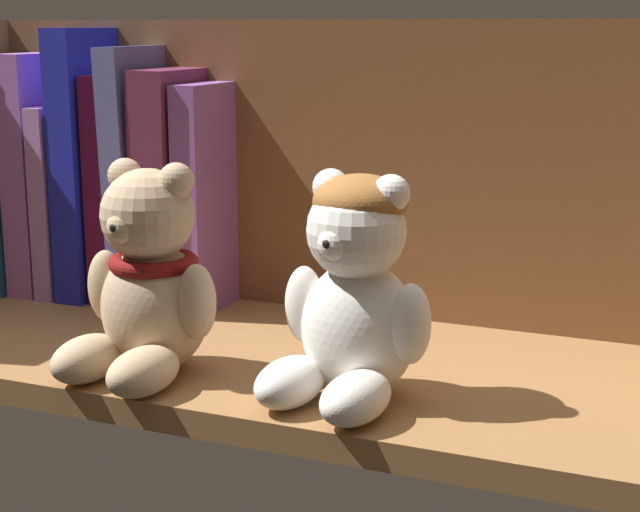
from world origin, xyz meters
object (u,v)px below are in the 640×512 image
object	(u,v)px
book_5	(149,175)
book_0	(25,173)
book_6	(180,187)
teddy_bear_smaller	(354,293)
teddy_bear_larger	(147,285)
book_2	(75,198)
book_4	(125,186)
book_3	(97,163)
book_7	(214,196)
book_1	(50,172)

from	to	relation	value
book_5	book_0	bearing A→B (deg)	180.00
book_6	teddy_bear_smaller	xyz separation A→B (cm)	(23.18, -17.10, -3.21)
teddy_bear_larger	book_2	bearing A→B (deg)	136.73
book_4	book_3	bearing A→B (deg)	180.00
book_2	book_4	size ratio (longest dim) A/B	0.86
book_0	book_3	bearing A→B (deg)	0.00
book_2	book_4	bearing A→B (deg)	0.00
book_3	book_5	xyz separation A→B (cm)	(5.55, 0.00, -0.77)
book_4	book_7	distance (cm)	9.24
book_6	teddy_bear_smaller	world-z (taller)	book_6
teddy_bear_smaller	book_4	bearing A→B (deg)	149.53
book_5	book_7	world-z (taller)	book_5
teddy_bear_smaller	book_0	bearing A→B (deg)	157.04
book_1	book_4	size ratio (longest dim) A/B	1.09
book_5	book_6	size ratio (longest dim) A/B	1.09
book_0	book_1	bearing A→B (deg)	0.00
book_0	book_1	world-z (taller)	book_1
book_3	teddy_bear_smaller	distance (cm)	36.60
book_5	book_7	size ratio (longest dim) A/B	1.15
book_2	book_5	distance (cm)	8.67
book_5	teddy_bear_smaller	distance (cm)	31.75
teddy_bear_larger	book_4	bearing A→B (deg)	126.97
book_4	book_7	bearing A→B (deg)	0.00
book_0	book_1	xyz separation A→B (cm)	(2.97, 0.00, 0.29)
book_3	book_5	distance (cm)	5.60
book_4	book_5	size ratio (longest dim) A/B	0.89
book_0	book_7	bearing A→B (deg)	0.00
book_1	book_7	bearing A→B (deg)	0.00
teddy_bear_smaller	book_6	bearing A→B (deg)	143.58
book_1	teddy_bear_smaller	xyz separation A→B (cm)	(37.38, -17.10, -3.80)
book_3	book_7	bearing A→B (deg)	0.00
teddy_bear_larger	book_6	bearing A→B (deg)	113.21
book_0	book_1	distance (cm)	2.98
book_5	teddy_bear_larger	size ratio (longest dim) A/B	1.48
book_2	book_4	world-z (taller)	book_4
book_4	book_7	xyz separation A→B (cm)	(9.24, 0.00, -0.29)
book_1	teddy_bear_smaller	bearing A→B (deg)	-24.58
book_2	teddy_bear_larger	bearing A→B (deg)	-43.27
book_0	book_4	distance (cm)	11.31
teddy_bear_larger	book_0	bearing A→B (deg)	143.96
book_7	teddy_bear_larger	bearing A→B (deg)	-76.29
book_6	book_7	distance (cm)	3.41
book_5	book_7	distance (cm)	6.79
book_2	book_7	size ratio (longest dim) A/B	0.89
book_3	teddy_bear_larger	distance (cm)	25.24
book_6	book_4	bearing A→B (deg)	180.00
book_0	book_4	xyz separation A→B (cm)	(11.29, 0.00, -0.58)
book_5	book_6	distance (cm)	3.39
teddy_bear_larger	teddy_bear_smaller	world-z (taller)	same
book_0	book_3	xyz separation A→B (cm)	(8.37, 0.00, 1.42)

